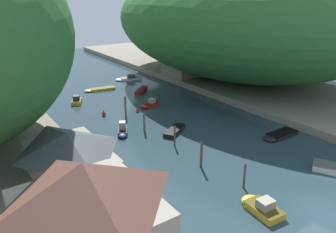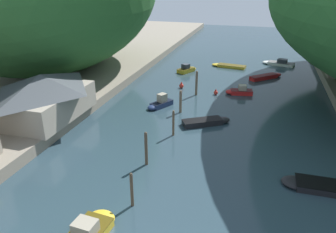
# 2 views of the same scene
# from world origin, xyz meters

# --- Properties ---
(water_surface) EXTENTS (130.00, 130.00, 0.00)m
(water_surface) POSITION_xyz_m (0.00, 30.00, 0.00)
(water_surface) COLOR #283D47
(water_surface) RESTS_ON ground
(left_bank) EXTENTS (22.00, 120.00, 1.11)m
(left_bank) POSITION_xyz_m (-24.35, 30.00, 0.55)
(left_bank) COLOR gray
(left_bank) RESTS_ON ground
(boathouse_shed) EXTENTS (7.05, 10.25, 4.44)m
(boathouse_shed) POSITION_xyz_m (-16.17, 15.81, 3.41)
(boathouse_shed) COLOR gray
(boathouse_shed) RESTS_ON left_bank
(boat_far_upstream) EXTENTS (5.68, 3.20, 1.10)m
(boat_far_upstream) POSITION_xyz_m (7.34, 48.75, 0.34)
(boat_far_upstream) COLOR white
(boat_far_upstream) RESTS_ON water_surface
(boat_cabin_cruiser) EXTENTS (2.93, 3.88, 1.34)m
(boat_cabin_cruiser) POSITION_xyz_m (-6.90, 40.14, 0.42)
(boat_cabin_cruiser) COLOR gold
(boat_cabin_cruiser) RESTS_ON water_surface
(boat_yellow_tender) EXTENTS (5.96, 2.43, 0.43)m
(boat_yellow_tender) POSITION_xyz_m (-0.96, 44.87, 0.21)
(boat_yellow_tender) COLOR gold
(boat_yellow_tender) RESTS_ON water_surface
(boat_far_right_bank) EXTENTS (5.16, 3.87, 0.57)m
(boat_far_right_bank) POSITION_xyz_m (-0.22, 20.93, 0.28)
(boat_far_right_bank) COLOR black
(boat_far_right_bank) RESTS_ON water_surface
(boat_open_rowboat) EXTENTS (2.17, 4.06, 1.35)m
(boat_open_rowboat) POSITION_xyz_m (-4.28, 3.06, 0.41)
(boat_open_rowboat) COLOR gold
(boat_open_rowboat) RESTS_ON water_surface
(boat_navy_launch) EXTENTS (5.02, 4.90, 0.61)m
(boat_navy_launch) POSITION_xyz_m (5.61, 39.83, 0.30)
(boat_navy_launch) COLOR red
(boat_navy_launch) RESTS_ON water_surface
(boat_moored_right) EXTENTS (5.42, 1.92, 0.52)m
(boat_moored_right) POSITION_xyz_m (9.44, 11.89, 0.26)
(boat_moored_right) COLOR black
(boat_moored_right) RESTS_ON water_surface
(boat_mid_channel) EXTENTS (3.67, 1.97, 1.25)m
(boat_mid_channel) POSITION_xyz_m (2.09, 31.41, 0.39)
(boat_mid_channel) COLOR red
(boat_mid_channel) RESTS_ON water_surface
(boat_small_dinghy) EXTENTS (2.72, 3.69, 1.54)m
(boat_small_dinghy) POSITION_xyz_m (-6.56, 24.13, 0.46)
(boat_small_dinghy) COLOR navy
(boat_small_dinghy) RESTS_ON water_surface
(mooring_post_nearest) EXTENTS (0.21, 0.21, 2.62)m
(mooring_post_nearest) POSITION_xyz_m (-2.89, 6.31, 1.32)
(mooring_post_nearest) COLOR #4C3D2D
(mooring_post_nearest) RESTS_ON water_surface
(mooring_post_second) EXTENTS (0.25, 0.25, 2.99)m
(mooring_post_second) POSITION_xyz_m (-3.75, 11.57, 1.50)
(mooring_post_second) COLOR #4C3D2D
(mooring_post_second) RESTS_ON water_surface
(mooring_post_middle) EXTENTS (0.22, 0.22, 2.63)m
(mooring_post_middle) POSITION_xyz_m (-3.03, 17.37, 1.32)
(mooring_post_middle) COLOR brown
(mooring_post_middle) RESTS_ON water_surface
(mooring_post_fourth) EXTENTS (0.30, 0.30, 2.65)m
(mooring_post_fourth) POSITION_xyz_m (-3.79, 23.20, 1.33)
(mooring_post_fourth) COLOR brown
(mooring_post_fourth) RESTS_ON water_surface
(mooring_post_farthest) EXTENTS (0.31, 0.31, 3.24)m
(mooring_post_farthest) POSITION_xyz_m (-3.26, 29.52, 1.63)
(mooring_post_farthest) COLOR brown
(mooring_post_farthest) RESTS_ON water_surface
(channel_buoy_near) EXTENTS (0.62, 0.62, 0.92)m
(channel_buoy_near) POSITION_xyz_m (-5.80, 31.76, 0.36)
(channel_buoy_near) COLOR red
(channel_buoy_near) RESTS_ON water_surface
(channel_buoy_far) EXTENTS (0.54, 0.54, 0.81)m
(channel_buoy_far) POSITION_xyz_m (-0.80, 30.34, 0.32)
(channel_buoy_far) COLOR red
(channel_buoy_far) RESTS_ON water_surface
(person_on_quay) EXTENTS (0.34, 0.43, 1.69)m
(person_on_quay) POSITION_xyz_m (-14.20, 14.32, 2.08)
(person_on_quay) COLOR #282D3D
(person_on_quay) RESTS_ON left_bank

